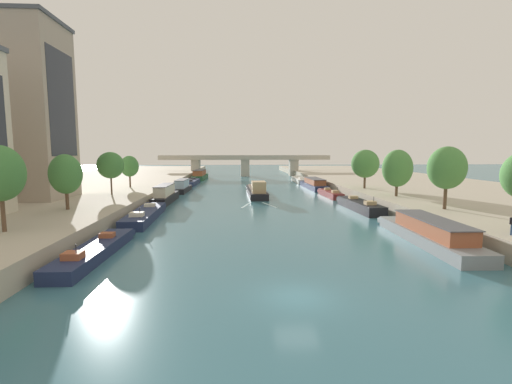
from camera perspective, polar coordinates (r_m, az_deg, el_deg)
ground_plane at (r=21.49m, az=6.57°, el=-16.31°), size 400.00×400.00×0.00m
quay_left at (r=81.00m, az=-25.88°, el=0.62°), size 36.00×170.00×1.80m
quay_right at (r=83.96m, az=23.49°, el=0.92°), size 36.00×170.00×1.80m
barge_midriver at (r=67.52m, az=0.08°, el=0.24°), size 3.32×18.87×3.09m
wake_behind_barge at (r=55.24m, az=0.30°, el=-2.11°), size 5.60×5.90×0.03m
moored_boat_left_end at (r=31.31m, az=-24.28°, el=-8.51°), size 2.63×13.39×2.06m
moored_boat_left_far at (r=45.97m, az=-17.30°, el=-3.46°), size 3.17×15.19×2.21m
moored_boat_left_second at (r=59.77m, az=-14.30°, el=-0.48°), size 2.49×13.08×2.96m
moored_boat_left_downstream at (r=74.87m, az=-11.66°, el=0.86°), size 2.55×11.79×2.62m
moored_boat_left_gap_after at (r=91.16m, az=-10.24°, el=1.57°), size 3.03×14.07×2.21m
moored_boat_left_midway at (r=107.74m, az=-8.95°, el=2.66°), size 3.85×16.45×2.84m
moored_boat_right_second at (r=36.13m, az=25.86°, el=-5.83°), size 3.62×16.39×2.38m
moored_boat_right_midway at (r=52.97m, az=16.19°, el=-2.03°), size 2.95×13.31×2.39m
moored_boat_right_upstream at (r=66.94m, az=11.78°, el=-0.26°), size 2.32×10.84×2.14m
moored_boat_right_near at (r=80.86m, az=9.24°, el=1.26°), size 3.38×16.43×2.38m
moored_boat_right_end at (r=97.34m, az=7.00°, el=1.95°), size 3.31×15.00×2.26m
tree_left_by_lamp at (r=35.19m, az=-35.75°, el=2.42°), size 3.70×3.70×7.03m
tree_left_far at (r=45.07m, az=-28.15°, el=2.52°), size 3.49×3.49×6.21m
tree_left_end_of_row at (r=57.68m, az=-22.25°, el=3.98°), size 3.90×3.90×6.43m
tree_left_nearest at (r=68.49m, az=-19.58°, el=3.89°), size 3.22×3.22×5.72m
tree_right_end_of_row at (r=45.38m, az=28.21°, el=3.41°), size 4.12×4.12×7.07m
tree_right_midway at (r=55.61m, az=21.67°, el=3.54°), size 4.27×4.27×6.76m
tree_right_second at (r=65.68m, az=17.06°, el=4.33°), size 4.80×4.80×6.80m
building_left_corner at (r=59.85m, az=-34.92°, el=10.66°), size 14.93×9.60×24.03m
bridge_far at (r=120.27m, az=-1.77°, el=4.66°), size 56.94×4.40×6.97m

